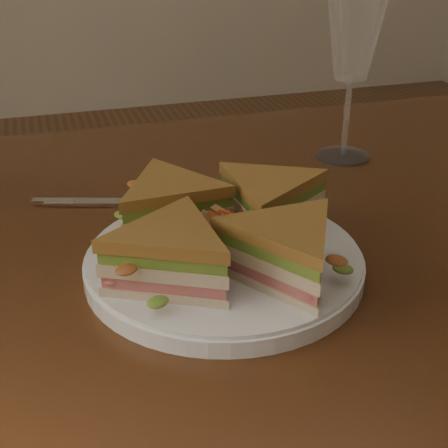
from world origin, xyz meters
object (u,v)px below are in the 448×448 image
at_px(plate, 224,263).
at_px(spoon, 209,211).
at_px(table, 195,317).
at_px(knife, 118,203).
at_px(sandwich_wedges, 224,229).
at_px(wine_glass, 354,38).

distance_m(plate, spoon, 0.12).
height_order(table, plate, plate).
bearing_deg(knife, spoon, -13.77).
bearing_deg(knife, sandwich_wedges, -49.57).
distance_m(sandwich_wedges, knife, 0.20).
height_order(spoon, knife, spoon).
relative_size(table, sandwich_wedges, 4.07).
bearing_deg(sandwich_wedges, knife, 113.05).
height_order(table, spoon, spoon).
height_order(knife, wine_glass, wine_glass).
relative_size(knife, wine_glass, 0.92).
xyz_separation_m(sandwich_wedges, spoon, (0.02, 0.12, -0.04)).
relative_size(spoon, knife, 0.80).
bearing_deg(sandwich_wedges, spoon, 80.87).
xyz_separation_m(plate, knife, (-0.08, 0.18, -0.01)).
bearing_deg(sandwich_wedges, plate, 0.00).
distance_m(table, wine_glass, 0.41).
relative_size(table, wine_glass, 5.30).
relative_size(table, knife, 5.74).
bearing_deg(knife, plate, -49.57).
height_order(table, knife, knife).
distance_m(spoon, knife, 0.11).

